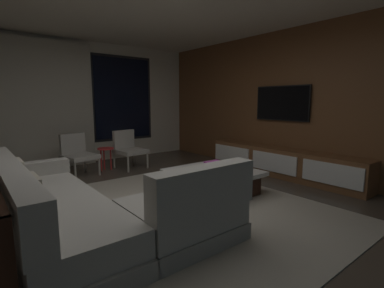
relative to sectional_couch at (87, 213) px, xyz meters
The scene contains 12 objects.
floor 0.95m from the sectional_couch, ahead, with size 9.20×9.20×0.00m, color #473D33.
back_wall_with_window 4.00m from the sectional_couch, 77.62° to the left, with size 6.60×0.30×2.70m.
media_wall 4.09m from the sectional_couch, ahead, with size 0.12×7.80×2.70m.
area_rug 1.27m from the sectional_couch, ahead, with size 3.20×3.80×0.01m, color #ADA391.
sectional_couch is the anchor object (origin of this frame).
coffee_table 2.01m from the sectional_couch, ahead, with size 1.16×1.16×0.36m.
book_stack_on_coffee_table 2.13m from the sectional_couch, 10.29° to the left, with size 0.28×0.22×0.10m.
accent_chair_near_window 3.20m from the sectional_couch, 56.58° to the left, with size 0.62×0.63×0.78m.
accent_chair_by_curtain 2.81m from the sectional_couch, 74.76° to the left, with size 0.65×0.66×0.78m.
side_stool 3.01m from the sectional_couch, 64.63° to the left, with size 0.32×0.32×0.46m.
media_console 3.66m from the sectional_couch, ahead, with size 0.46×3.10×0.52m.
mounted_tv 4.00m from the sectional_couch, ahead, with size 0.05×1.13×0.65m.
Camera 1 is at (-1.76, -2.91, 1.39)m, focal length 26.64 mm.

